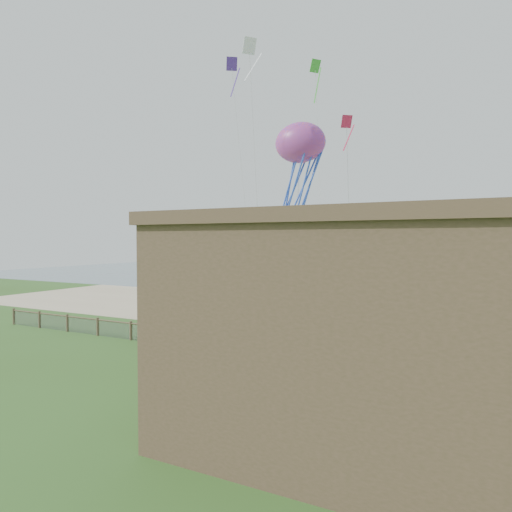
% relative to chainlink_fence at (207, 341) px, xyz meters
% --- Properties ---
extents(ground, '(160.00, 160.00, 0.00)m').
position_rel_chainlink_fence_xyz_m(ground, '(0.00, -6.00, -0.55)').
color(ground, '#31531C').
rests_on(ground, ground).
extents(sand_beach, '(72.00, 20.00, 0.02)m').
position_rel_chainlink_fence_xyz_m(sand_beach, '(0.00, 16.00, -0.55)').
color(sand_beach, tan).
rests_on(sand_beach, ground).
extents(ocean, '(160.00, 68.00, 0.02)m').
position_rel_chainlink_fence_xyz_m(ocean, '(0.00, 60.00, -0.55)').
color(ocean, slate).
rests_on(ocean, ground).
extents(chainlink_fence, '(36.20, 0.20, 1.25)m').
position_rel_chainlink_fence_xyz_m(chainlink_fence, '(0.00, 0.00, 0.00)').
color(chainlink_fence, '#483628').
rests_on(chainlink_fence, ground).
extents(motel, '(15.00, 10.00, 7.00)m').
position_rel_chainlink_fence_xyz_m(motel, '(13.00, -7.00, 2.95)').
color(motel, '#4E3F29').
rests_on(motel, ground).
extents(motel_deck, '(15.00, 2.00, 0.50)m').
position_rel_chainlink_fence_xyz_m(motel_deck, '(13.00, -1.00, -0.30)').
color(motel_deck, brown).
rests_on(motel_deck, ground).
extents(picnic_table, '(1.82, 1.40, 0.75)m').
position_rel_chainlink_fence_xyz_m(picnic_table, '(8.20, -4.82, -0.18)').
color(picnic_table, brown).
rests_on(picnic_table, ground).
extents(octopus_kite, '(4.08, 3.11, 7.78)m').
position_rel_chainlink_fence_xyz_m(octopus_kite, '(1.68, 10.28, 11.46)').
color(octopus_kite, '#FF4D28').
extents(kite_white, '(2.11, 2.03, 2.79)m').
position_rel_chainlink_fence_xyz_m(kite_white, '(-0.83, 6.78, 19.16)').
color(kite_white, white).
extents(kite_purple, '(2.00, 2.17, 2.93)m').
position_rel_chainlink_fence_xyz_m(kite_purple, '(-5.42, 12.03, 20.39)').
color(kite_purple, '#4F2C91').
extents(kite_red, '(1.71, 1.85, 2.37)m').
position_rel_chainlink_fence_xyz_m(kite_red, '(5.06, 11.15, 14.19)').
color(kite_red, '#CC244D').
extents(kite_green, '(2.24, 2.08, 3.13)m').
position_rel_chainlink_fence_xyz_m(kite_green, '(0.57, 16.51, 20.54)').
color(kite_green, green).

